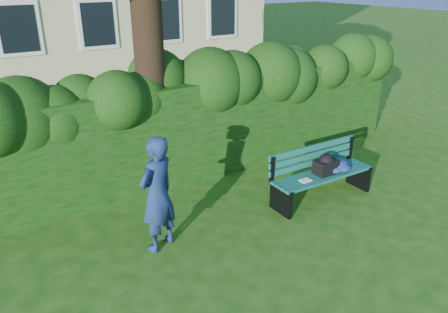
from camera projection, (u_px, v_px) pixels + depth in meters
ground at (246, 227)px, 6.59m from camera, size 80.00×80.00×0.00m
hedge at (176, 130)px, 7.94m from camera, size 10.00×1.00×1.80m
park_bench at (325, 170)px, 7.29m from camera, size 1.86×0.60×0.89m
man_reading at (157, 194)px, 5.82m from camera, size 0.71×0.60×1.64m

